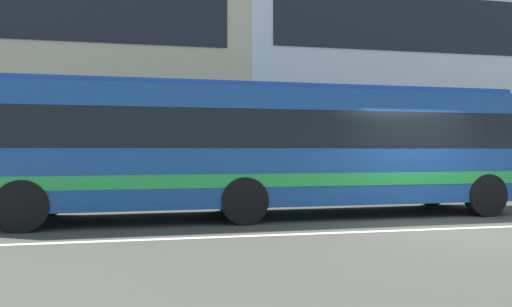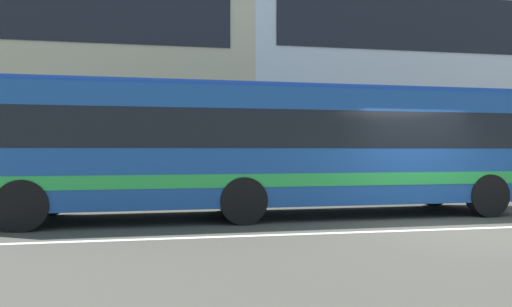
% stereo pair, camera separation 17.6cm
% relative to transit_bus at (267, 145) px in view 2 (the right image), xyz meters
% --- Properties ---
extents(ground_plane, '(160.00, 160.00, 0.00)m').
position_rel_transit_bus_xyz_m(ground_plane, '(3.17, -2.48, -1.68)').
color(ground_plane, '#424038').
extents(lane_centre_line, '(60.00, 0.16, 0.01)m').
position_rel_transit_bus_xyz_m(lane_centre_line, '(3.17, -2.48, -1.67)').
color(lane_centre_line, silver).
rests_on(lane_centre_line, ground_plane).
extents(apartment_block_right, '(21.57, 10.85, 12.19)m').
position_rel_transit_bus_xyz_m(apartment_block_right, '(11.94, 13.22, 4.42)').
color(apartment_block_right, silver).
rests_on(apartment_block_right, ground_plane).
extents(transit_bus, '(12.17, 2.75, 3.04)m').
position_rel_transit_bus_xyz_m(transit_bus, '(0.00, 0.00, 0.00)').
color(transit_bus, navy).
rests_on(transit_bus, ground_plane).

